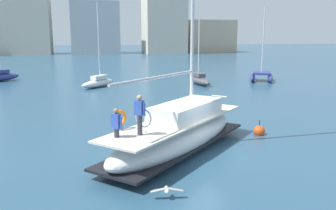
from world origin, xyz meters
name	(u,v)px	position (x,y,z in m)	size (l,w,h in m)	color
ground_plane	(196,152)	(0.00, 0.00, 0.00)	(400.00, 400.00, 0.00)	#284C66
main_sailboat	(179,132)	(-0.71, 0.36, 0.91)	(8.60, 8.37, 13.01)	silver
moored_sloop_far	(200,79)	(7.54, 21.83, 0.55)	(1.43, 5.17, 7.25)	#4C4C51
moored_catamaran	(98,82)	(-3.39, 22.38, 0.57)	(4.08, 4.47, 8.56)	silver
moored_cutter_left	(261,76)	(15.58, 22.86, 0.63)	(4.82, 5.92, 8.55)	navy
seagull	(167,190)	(-2.39, -4.23, 0.29)	(1.08, 0.48, 0.17)	silver
mooring_buoy	(259,131)	(4.24, 2.01, 0.19)	(0.62, 0.62, 0.91)	#EA4C19
waterfront_buildings	(95,19)	(-0.72, 95.70, 10.11)	(85.21, 17.13, 27.34)	silver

